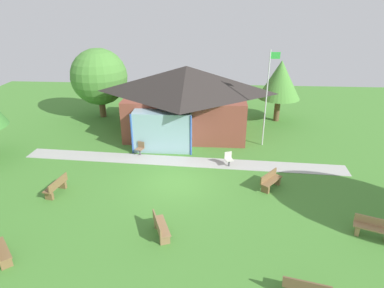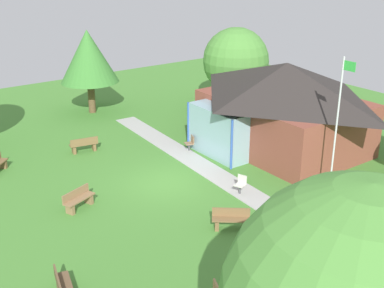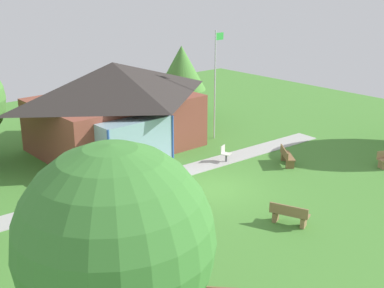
# 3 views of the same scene
# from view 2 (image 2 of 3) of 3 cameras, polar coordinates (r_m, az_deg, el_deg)

# --- Properties ---
(ground_plane) EXTENTS (44.00, 44.00, 0.00)m
(ground_plane) POSITION_cam_2_polar(r_m,az_deg,el_deg) (23.56, -2.79, -4.49)
(ground_plane) COLOR #478433
(pavilion) EXTENTS (9.18, 7.79, 4.75)m
(pavilion) POSITION_cam_2_polar(r_m,az_deg,el_deg) (27.30, 10.28, 4.46)
(pavilion) COLOR brown
(pavilion) RESTS_ON ground_plane
(footpath) EXTENTS (19.31, 2.36, 0.03)m
(footpath) POSITION_cam_2_polar(r_m,az_deg,el_deg) (24.84, 1.94, -3.01)
(footpath) COLOR #ADADA8
(footpath) RESTS_ON ground_plane
(flagpole) EXTENTS (0.64, 0.08, 6.23)m
(flagpole) POSITION_cam_2_polar(r_m,az_deg,el_deg) (22.12, 16.34, 2.43)
(flagpole) COLOR silver
(flagpole) RESTS_ON ground_plane
(bench_mid_right) EXTENTS (1.28, 1.45, 0.84)m
(bench_mid_right) POSITION_cam_2_polar(r_m,az_deg,el_deg) (19.78, 4.50, -8.64)
(bench_mid_right) COLOR brown
(bench_mid_right) RESTS_ON ground_plane
(bench_front_right) EXTENTS (1.56, 0.77, 0.84)m
(bench_front_right) POSITION_cam_2_polar(r_m,az_deg,el_deg) (16.71, -14.52, -15.65)
(bench_front_right) COLOR brown
(bench_front_right) RESTS_ON ground_plane
(bench_mid_left) EXTENTS (0.69, 1.55, 0.84)m
(bench_mid_left) POSITION_cam_2_polar(r_m,az_deg,el_deg) (27.53, -12.28, -0.12)
(bench_mid_left) COLOR brown
(bench_mid_left) RESTS_ON ground_plane
(bench_front_center) EXTENTS (0.96, 1.56, 0.84)m
(bench_front_center) POSITION_cam_2_polar(r_m,az_deg,el_deg) (21.72, -12.88, -6.24)
(bench_front_center) COLOR olive
(bench_front_center) RESTS_ON ground_plane
(patio_chair_lawn_spare) EXTENTS (0.57, 0.57, 0.86)m
(patio_chair_lawn_spare) POSITION_cam_2_polar(r_m,az_deg,el_deg) (22.50, 5.60, -4.71)
(patio_chair_lawn_spare) COLOR beige
(patio_chair_lawn_spare) RESTS_ON ground_plane
(patio_chair_porch_left) EXTENTS (0.56, 0.56, 0.86)m
(patio_chair_porch_left) POSITION_cam_2_polar(r_m,az_deg,el_deg) (27.05, -0.21, 0.03)
(patio_chair_porch_left) COLOR #8C6B4C
(patio_chair_porch_left) RESTS_ON ground_plane
(tree_west_hedge) EXTENTS (3.80, 3.80, 5.52)m
(tree_west_hedge) POSITION_cam_2_polar(r_m,az_deg,el_deg) (33.45, -11.79, 9.80)
(tree_west_hedge) COLOR brown
(tree_west_hedge) RESTS_ON ground_plane
(tree_behind_pavilion_left) EXTENTS (4.43, 4.43, 5.52)m
(tree_behind_pavilion_left) POSITION_cam_2_polar(r_m,az_deg,el_deg) (33.97, 5.04, 9.48)
(tree_behind_pavilion_left) COLOR brown
(tree_behind_pavilion_left) RESTS_ON ground_plane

